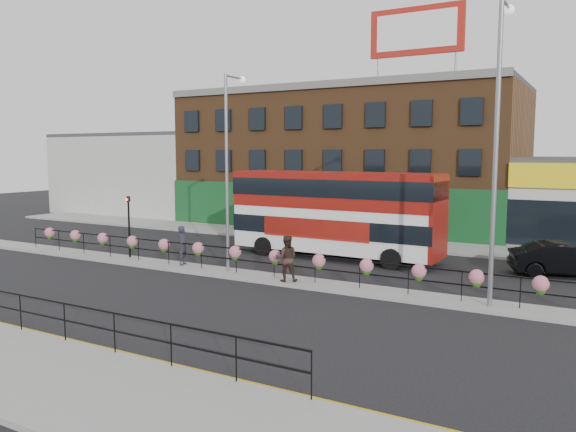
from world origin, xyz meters
The scene contains 18 objects.
ground centered at (0.00, 0.00, 0.00)m, with size 120.00×120.00×0.00m, color black.
south_pavement centered at (0.00, -12.00, 0.07)m, with size 60.00×4.00×0.15m, color #959592.
north_pavement centered at (0.00, 12.00, 0.07)m, with size 60.00×4.00×0.15m, color #959592.
median centered at (0.00, 0.00, 0.07)m, with size 60.00×1.60×0.15m, color #959592.
yellow_line_inner centered at (0.00, -9.70, 0.01)m, with size 60.00×0.10×0.01m, color gold.
yellow_line_outer centered at (0.00, -9.88, 0.01)m, with size 60.00×0.10×0.01m, color gold.
brick_building centered at (-4.00, 19.96, 5.13)m, with size 25.00×12.21×10.30m.
warehouse_west centered at (-24.25, 20.00, 3.65)m, with size 15.50×12.00×7.30m.
billboard centered at (2.50, 14.99, 13.18)m, with size 6.00×0.29×4.40m.
median_railing centered at (0.00, 0.00, 1.05)m, with size 30.04×0.56×1.23m.
south_railing centered at (-2.00, -10.10, 0.96)m, with size 20.04×0.05×1.12m.
double_decker_bus centered at (1.08, 6.15, 2.80)m, with size 11.35×3.07×4.56m.
car centered at (11.98, 7.20, 0.78)m, with size 4.98×3.06×1.55m, color black.
pedestrian_a centered at (-4.27, 0.21, 1.11)m, with size 0.67×0.81×1.91m, color #262530.
pedestrian_b centered at (1.83, -0.37, 1.13)m, with size 1.19×1.11×1.96m, color #33221E.
lamp_column_west centered at (-1.59, 0.41, 5.45)m, with size 0.32×1.57×8.95m.
lamp_column_east centered at (10.03, 0.07, 6.49)m, with size 0.38×1.88×10.70m.
traffic_light_median centered at (-8.00, 0.39, 2.47)m, with size 0.15×0.28×3.65m.
Camera 1 is at (13.36, -20.62, 5.53)m, focal length 35.00 mm.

